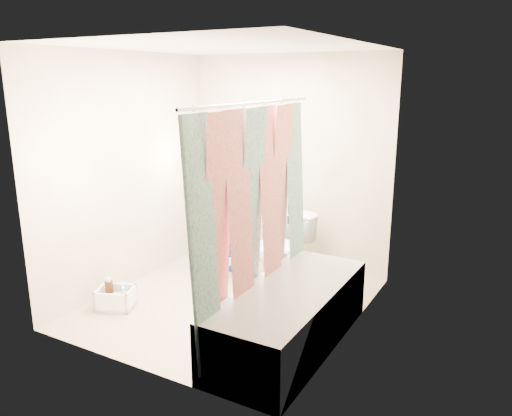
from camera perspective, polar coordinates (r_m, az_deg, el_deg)
The scene contains 14 objects.
floor at distance 4.98m, azimuth -3.04°, elevation -10.76°, with size 2.60×2.60×0.00m, color gray.
ceiling at distance 4.51m, azimuth -3.47°, elevation 17.98°, with size 2.40×2.60×0.02m, color silver.
wall_back at distance 5.72m, azimuth 3.77°, elevation 5.20°, with size 2.40×0.02×2.40m, color beige.
wall_front at distance 3.60m, azimuth -14.38°, elevation -0.90°, with size 2.40×0.02×2.40m, color beige.
wall_left at distance 5.33m, azimuth -14.25°, elevation 4.08°, with size 0.02×2.60×2.40m, color beige.
wall_right at distance 4.09m, azimuth 11.10°, elevation 1.15°, with size 0.02×2.60×2.40m, color beige.
bathtub at distance 4.16m, azimuth 3.88°, elevation -12.07°, with size 0.70×1.75×0.50m.
curtain_rod at distance 3.87m, azimuth -0.20°, elevation 11.90°, with size 0.02×0.02×1.90m, color silver.
shower_curtain at distance 4.03m, azimuth -0.19°, elevation -1.45°, with size 0.06×1.75×1.80m, color silver.
toilet at distance 5.37m, azimuth 3.20°, elevation -4.66°, with size 0.40×0.71×0.72m, color white.
tank_lid at distance 5.27m, azimuth 2.46°, elevation -4.34°, with size 0.44×0.19×0.03m, color white.
tank_internals at distance 5.44m, azimuth 4.11°, elevation -0.56°, with size 0.17×0.07×0.24m.
plumber at distance 5.38m, azimuth -3.43°, elevation -0.08°, with size 0.56×0.37×1.54m, color navy.
cleaning_caddy at distance 5.01m, azimuth -15.64°, elevation -9.99°, with size 0.41×0.37×0.25m.
Camera 1 is at (2.42, -3.79, 2.14)m, focal length 35.00 mm.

